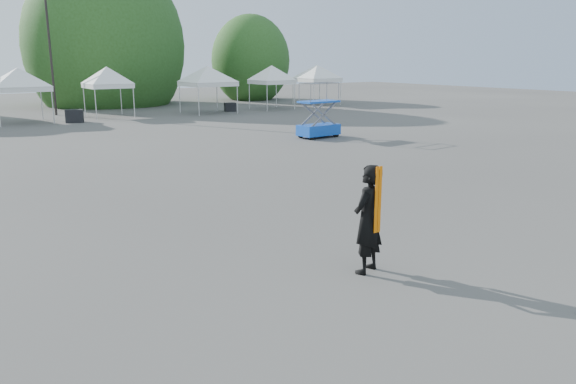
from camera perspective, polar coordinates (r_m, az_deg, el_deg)
ground at (r=12.02m, az=-0.67°, el=-5.45°), size 120.00×120.00×0.00m
light_pole_east at (r=42.46m, az=-23.15°, el=14.63°), size 0.60×0.25×9.80m
tree_mid_e at (r=50.78m, az=-18.07°, el=13.92°), size 5.12×5.12×7.79m
tree_far_e at (r=54.39m, az=-3.81°, el=13.18°), size 3.84×3.84×5.84m
tent_e at (r=37.93m, az=-25.77°, el=10.92°), size 4.45×4.45×3.88m
tent_f at (r=39.86m, az=-17.94°, el=11.65°), size 3.86×3.86×3.88m
tent_g at (r=41.10m, az=-8.19°, el=12.19°), size 4.59×4.59×3.88m
tent_h at (r=43.98m, az=-1.67°, el=12.39°), size 3.87×3.87×3.88m
tent_extra_8 at (r=48.21m, az=2.97°, el=12.48°), size 4.35×4.35×3.88m
man at (r=10.38m, az=8.11°, el=-2.76°), size 0.87×0.72×2.03m
scissor_lift at (r=28.13m, az=3.14°, el=8.30°), size 2.15×1.17×2.70m
crate_mid at (r=37.25m, az=-20.86°, el=7.23°), size 1.23×1.10×0.79m
crate_east at (r=42.42m, az=-5.90°, el=8.58°), size 0.99×0.88×0.64m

